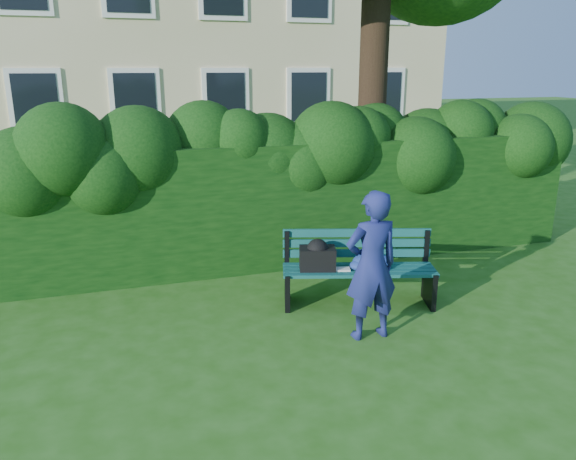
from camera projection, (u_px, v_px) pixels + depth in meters
name	position (u px, v px, depth m)	size (l,w,h in m)	color
ground	(304.00, 323.00, 6.43)	(80.00, 80.00, 0.00)	#255912
hedge	(255.00, 204.00, 8.19)	(10.00, 1.00, 1.80)	black
park_bench	(352.00, 264.00, 6.85)	(1.92, 1.06, 0.89)	#0E463E
man_reading	(372.00, 266.00, 5.90)	(0.59, 0.39, 1.63)	navy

